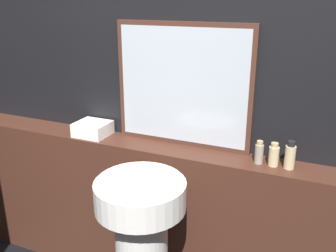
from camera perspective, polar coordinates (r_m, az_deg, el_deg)
wall_back at (r=2.06m, az=0.94°, el=6.80°), size 8.00×0.06×2.50m
vanity_counter at (r=2.26m, az=-0.52°, el=-13.95°), size 2.80×0.21×0.91m
pedestal_sink at (r=1.88m, az=-4.02°, el=-18.15°), size 0.42×0.42×0.92m
mirror at (r=2.00m, az=2.24°, el=6.13°), size 0.76×0.03×0.66m
towel_stack at (r=2.25m, az=-11.40°, el=-0.41°), size 0.19×0.17×0.08m
shampoo_bottle at (r=1.89m, az=13.71°, el=-4.01°), size 0.04×0.04×0.12m
conditioner_bottle at (r=1.88m, az=15.82°, el=-4.30°), size 0.05×0.05×0.12m
lotion_bottle at (r=1.87m, az=18.09°, el=-4.35°), size 0.05×0.05×0.14m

